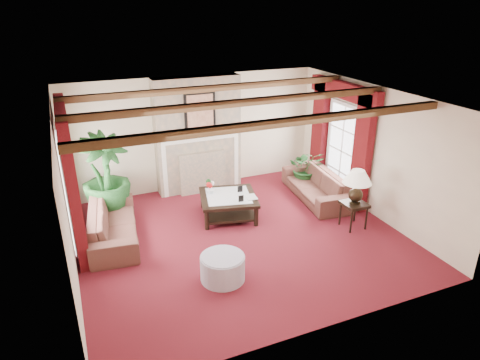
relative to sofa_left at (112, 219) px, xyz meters
name	(u,v)px	position (x,y,z in m)	size (l,w,h in m)	color
floor	(240,237)	(2.26, -0.91, -0.42)	(6.00, 6.00, 0.00)	#4F0E18
ceiling	(241,99)	(2.26, -0.91, 2.28)	(6.00, 6.00, 0.00)	white
back_wall	(195,133)	(2.26, 1.84, 0.93)	(6.00, 0.02, 2.70)	beige
left_wall	(65,201)	(-0.74, -0.91, 0.93)	(0.02, 5.50, 2.70)	beige
right_wall	(374,152)	(5.26, -0.91, 0.93)	(0.02, 5.50, 2.70)	beige
ceiling_beams	(241,103)	(2.26, -0.91, 2.22)	(6.00, 3.00, 0.12)	#382212
fireplace	(196,76)	(2.26, 1.64, 2.28)	(2.00, 0.52, 2.70)	tan
french_door_left	(57,135)	(-0.71, 0.09, 1.71)	(0.10, 1.10, 2.16)	white
french_door_right	(347,105)	(5.23, 0.09, 1.71)	(0.10, 1.10, 2.16)	white
curtains_left	(60,111)	(-0.60, 0.09, 2.13)	(0.20, 2.40, 2.55)	#440909
curtains_right	(345,86)	(5.12, 0.09, 2.13)	(0.20, 2.40, 2.55)	#440909
sofa_left	(112,219)	(0.00, 0.00, 0.00)	(0.89, 2.23, 0.85)	black
sofa_right	(316,181)	(4.56, 0.07, -0.01)	(0.87, 2.20, 0.84)	black
potted_palm	(108,193)	(0.05, 1.04, 0.08)	(1.75, 2.05, 1.00)	black
small_plant	(306,172)	(4.72, 0.78, -0.06)	(1.15, 1.20, 0.73)	black
coffee_table	(228,206)	(2.37, 0.00, -0.19)	(1.15, 1.15, 0.47)	black
side_table	(353,215)	(4.52, -1.41, -0.16)	(0.46, 0.46, 0.54)	black
ottoman	(223,268)	(1.47, -2.04, -0.21)	(0.74, 0.74, 0.43)	#978FA2
table_lamp	(357,186)	(4.52, -1.41, 0.47)	(0.57, 0.57, 0.72)	black
flower_vase	(210,189)	(2.07, 0.28, 0.13)	(0.18, 0.19, 0.18)	silver
book	(246,192)	(2.67, -0.25, 0.19)	(0.22, 0.05, 0.30)	black
photo_frame_a	(241,199)	(2.50, -0.37, 0.12)	(0.11, 0.02, 0.14)	black
photo_frame_b	(240,189)	(2.67, 0.08, 0.12)	(0.11, 0.02, 0.14)	black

